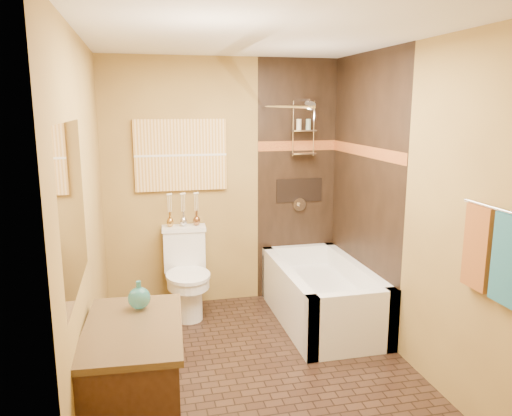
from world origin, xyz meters
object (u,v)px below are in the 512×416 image
object	(u,v)px
sunset_painting	(181,155)
bathtub	(322,299)
vanity	(135,389)
toilet	(187,273)

from	to	relation	value
sunset_painting	bathtub	world-z (taller)	sunset_painting
sunset_painting	bathtub	bearing A→B (deg)	-30.48
bathtub	vanity	bearing A→B (deg)	-139.43
bathtub	vanity	size ratio (longest dim) A/B	1.60
toilet	sunset_painting	bearing A→B (deg)	93.43
toilet	vanity	xyz separation A→B (m)	(-0.49, -1.93, -0.03)
bathtub	sunset_painting	bearing A→B (deg)	149.52
vanity	bathtub	bearing A→B (deg)	44.21
bathtub	vanity	xyz separation A→B (m)	(-1.72, -1.48, 0.18)
toilet	vanity	world-z (taller)	toilet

